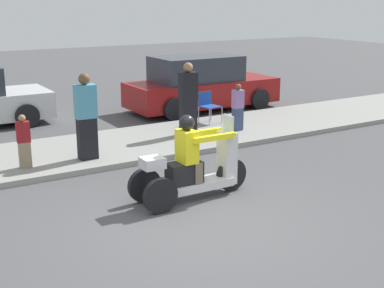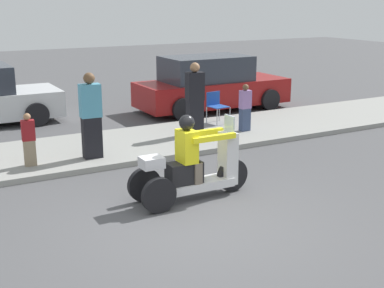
% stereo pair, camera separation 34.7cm
% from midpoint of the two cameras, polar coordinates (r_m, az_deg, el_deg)
% --- Properties ---
extents(ground_plane, '(60.00, 60.00, 0.00)m').
position_cam_midpoint_polar(ground_plane, '(8.20, -0.44, -8.72)').
color(ground_plane, '#4C4C4F').
extents(sidewalk_strip, '(28.00, 2.80, 0.12)m').
position_cam_midpoint_polar(sidewalk_strip, '(12.14, -11.60, -0.69)').
color(sidewalk_strip, gray).
rests_on(sidewalk_strip, ground).
extents(motorcycle_trike, '(2.17, 0.67, 1.49)m').
position_cam_midpoint_polar(motorcycle_trike, '(9.07, -1.10, -2.67)').
color(motorcycle_trike, black).
rests_on(motorcycle_trike, ground).
extents(spectator_end_of_line, '(0.44, 0.28, 1.75)m').
position_cam_midpoint_polar(spectator_end_of_line, '(12.88, -1.19, 4.68)').
color(spectator_end_of_line, black).
rests_on(spectator_end_of_line, sidewalk_strip).
extents(spectator_by_tree, '(0.28, 0.17, 1.18)m').
position_cam_midpoint_polar(spectator_by_tree, '(13.39, 4.16, 3.84)').
color(spectator_by_tree, '#38476B').
rests_on(spectator_by_tree, sidewalk_strip).
extents(spectator_near_curb, '(0.26, 0.17, 1.06)m').
position_cam_midpoint_polar(spectator_near_curb, '(10.93, -18.36, 0.17)').
color(spectator_near_curb, gray).
rests_on(spectator_near_curb, sidewalk_strip).
extents(spectator_with_child, '(0.44, 0.28, 1.78)m').
position_cam_midpoint_polar(spectator_with_child, '(11.13, -12.10, 2.71)').
color(spectator_with_child, black).
rests_on(spectator_with_child, sidewalk_strip).
extents(folding_chair_set_back, '(0.52, 0.52, 0.82)m').
position_cam_midpoint_polar(folding_chair_set_back, '(14.22, 1.00, 4.31)').
color(folding_chair_set_back, '#A5A8AD').
rests_on(folding_chair_set_back, sidewalk_strip).
extents(parked_car_lot_right, '(4.69, 1.98, 1.66)m').
position_cam_midpoint_polar(parked_car_lot_right, '(16.44, 0.31, 6.33)').
color(parked_car_lot_right, maroon).
rests_on(parked_car_lot_right, ground).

